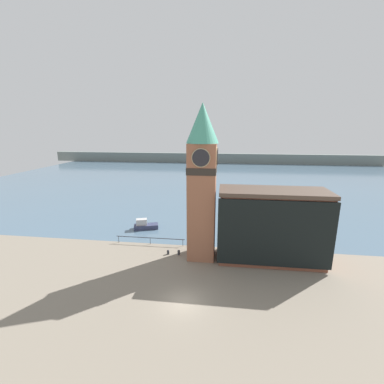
{
  "coord_description": "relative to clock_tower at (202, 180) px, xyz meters",
  "views": [
    {
      "loc": [
        3.85,
        -22.74,
        17.51
      ],
      "look_at": [
        -0.05,
        7.71,
        9.94
      ],
      "focal_mm": 24.0,
      "sensor_mm": 36.0,
      "label": 1
    }
  ],
  "objects": [
    {
      "name": "ground_plane",
      "position": [
        -0.96,
        -10.27,
        -11.0
      ],
      "size": [
        160.0,
        160.0,
        0.0
      ],
      "primitive_type": "plane",
      "color": "gray"
    },
    {
      "name": "water",
      "position": [
        -0.96,
        63.08,
        -11.01
      ],
      "size": [
        160.0,
        120.0,
        0.0
      ],
      "color": "slate",
      "rests_on": "ground_plane"
    },
    {
      "name": "far_shoreline",
      "position": [
        -0.96,
        103.08,
        -8.5
      ],
      "size": [
        180.0,
        3.0,
        5.0
      ],
      "color": "slate",
      "rests_on": "water"
    },
    {
      "name": "pier_railing",
      "position": [
        -8.27,
        2.83,
        -10.05
      ],
      "size": [
        10.91,
        0.08,
        1.09
      ],
      "color": "#232328",
      "rests_on": "ground_plane"
    },
    {
      "name": "clock_tower",
      "position": [
        0.0,
        0.0,
        0.0
      ],
      "size": [
        4.16,
        4.16,
        20.71
      ],
      "color": "#935B42",
      "rests_on": "ground_plane"
    },
    {
      "name": "pier_building",
      "position": [
        9.31,
        0.05,
        -6.04
      ],
      "size": [
        14.12,
        5.62,
        9.89
      ],
      "color": "brown",
      "rests_on": "ground_plane"
    },
    {
      "name": "boat_near",
      "position": [
        -11.05,
        8.91,
        -10.33
      ],
      "size": [
        4.55,
        2.86,
        1.87
      ],
      "rotation": [
        0.0,
        0.0,
        0.3
      ],
      "color": "#333856",
      "rests_on": "water"
    },
    {
      "name": "mooring_bollard_near",
      "position": [
        -4.79,
        -0.06,
        -10.65
      ],
      "size": [
        0.36,
        0.36,
        0.66
      ],
      "color": "#2D2D33",
      "rests_on": "ground_plane"
    },
    {
      "name": "mooring_bollard_far",
      "position": [
        -3.24,
        -0.04,
        -10.6
      ],
      "size": [
        0.38,
        0.38,
        0.75
      ],
      "color": "#2D2D33",
      "rests_on": "ground_plane"
    }
  ]
}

